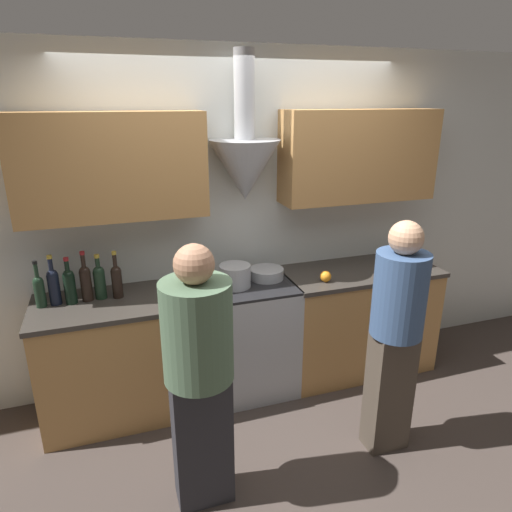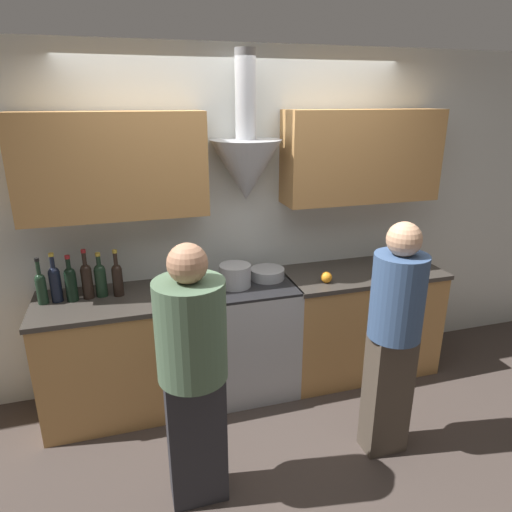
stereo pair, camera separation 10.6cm
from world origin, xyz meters
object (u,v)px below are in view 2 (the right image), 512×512
(wine_bottle_1, at_px, (55,282))
(wine_bottle_3, at_px, (87,279))
(wine_bottle_2, at_px, (71,282))
(mixing_bowl, at_px, (267,274))
(wine_bottle_0, at_px, (41,286))
(stock_pot, at_px, (235,276))
(orange_fruit, at_px, (326,277))
(person_foreground_left, at_px, (193,370))
(person_foreground_right, at_px, (394,332))
(wine_bottle_4, at_px, (100,278))
(wine_bottle_5, at_px, (117,278))
(stove_range, at_px, (252,335))

(wine_bottle_1, bearing_deg, wine_bottle_3, -0.83)
(wine_bottle_2, distance_m, mixing_bowl, 1.42)
(wine_bottle_0, distance_m, mixing_bowl, 1.61)
(wine_bottle_2, relative_size, stock_pot, 1.41)
(orange_fruit, xyz_separation_m, person_foreground_left, (-1.15, -0.81, -0.09))
(wine_bottle_2, bearing_deg, person_foreground_left, -56.44)
(stock_pot, distance_m, person_foreground_left, 1.06)
(wine_bottle_0, bearing_deg, wine_bottle_1, 7.46)
(person_foreground_left, relative_size, person_foreground_right, 1.00)
(wine_bottle_2, height_order, person_foreground_left, person_foreground_left)
(wine_bottle_4, xyz_separation_m, person_foreground_right, (1.72, -1.00, -0.17))
(stock_pot, distance_m, orange_fruit, 0.69)
(wine_bottle_4, height_order, wine_bottle_5, wine_bottle_5)
(wine_bottle_0, relative_size, wine_bottle_5, 0.96)
(wine_bottle_3, bearing_deg, person_foreground_left, -61.11)
(wine_bottle_3, height_order, orange_fruit, wine_bottle_3)
(orange_fruit, bearing_deg, wine_bottle_4, 172.03)
(wine_bottle_5, xyz_separation_m, mixing_bowl, (1.11, 0.00, -0.09))
(mixing_bowl, bearing_deg, stove_range, -158.33)
(wine_bottle_2, distance_m, person_foreground_right, 2.16)
(person_foreground_left, bearing_deg, mixing_bowl, 53.69)
(wine_bottle_1, height_order, person_foreground_left, person_foreground_left)
(mixing_bowl, bearing_deg, wine_bottle_4, 179.04)
(wine_bottle_2, xyz_separation_m, person_foreground_right, (1.92, -0.98, -0.17))
(mixing_bowl, bearing_deg, person_foreground_left, -126.31)
(mixing_bowl, bearing_deg, person_foreground_right, -62.89)
(wine_bottle_0, height_order, wine_bottle_2, wine_bottle_2)
(stock_pot, height_order, orange_fruit, stock_pot)
(mixing_bowl, height_order, person_foreground_left, person_foreground_left)
(wine_bottle_4, bearing_deg, person_foreground_left, -65.26)
(wine_bottle_1, distance_m, mixing_bowl, 1.52)
(orange_fruit, bearing_deg, wine_bottle_2, 173.68)
(person_foreground_right, bearing_deg, person_foreground_left, -178.45)
(stove_range, distance_m, stock_pot, 0.55)
(stove_range, xyz_separation_m, wine_bottle_0, (-1.47, 0.06, 0.57))
(wine_bottle_2, height_order, mixing_bowl, wine_bottle_2)
(orange_fruit, bearing_deg, stock_pot, 169.23)
(stove_range, distance_m, wine_bottle_1, 1.50)
(wine_bottle_4, bearing_deg, stove_range, -3.97)
(stove_range, relative_size, wine_bottle_4, 2.81)
(person_foreground_left, xyz_separation_m, person_foreground_right, (1.25, 0.03, 0.02))
(wine_bottle_2, height_order, wine_bottle_5, wine_bottle_5)
(stove_range, relative_size, wine_bottle_5, 2.66)
(wine_bottle_1, xyz_separation_m, wine_bottle_3, (0.20, -0.00, 0.00))
(mixing_bowl, xyz_separation_m, person_foreground_right, (0.50, -0.98, -0.08))
(stove_range, bearing_deg, wine_bottle_4, 176.03)
(wine_bottle_3, bearing_deg, orange_fruit, -7.24)
(person_foreground_right, bearing_deg, wine_bottle_3, 151.33)
(wine_bottle_4, bearing_deg, mixing_bowl, -0.96)
(wine_bottle_1, xyz_separation_m, stock_pot, (1.24, -0.09, -0.06))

